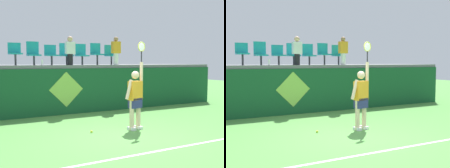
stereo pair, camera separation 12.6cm
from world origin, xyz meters
TOP-DOWN VIEW (x-y plane):
  - ground_plane at (0.00, 0.00)m, footprint 40.00×40.00m
  - court_back_wall at (0.00, 3.74)m, footprint 13.49×0.20m
  - spectator_platform at (0.00, 5.22)m, footprint 13.49×3.06m
  - court_baseline_stripe at (0.00, -1.34)m, footprint 12.14×0.08m
  - tennis_player at (0.66, 0.55)m, footprint 0.74×0.33m
  - tennis_ball at (-0.59, 0.77)m, footprint 0.07×0.07m
  - water_bottle at (-1.09, 3.81)m, footprint 0.07×0.07m
  - stadium_chair_0 at (-1.89, 4.33)m, footprint 0.44×0.42m
  - stadium_chair_1 at (-1.25, 4.35)m, footprint 0.44×0.42m
  - stadium_chair_2 at (-0.60, 4.34)m, footprint 0.44×0.42m
  - stadium_chair_3 at (-0.02, 4.34)m, footprint 0.44×0.42m
  - stadium_chair_4 at (0.61, 4.34)m, footprint 0.44×0.42m
  - stadium_chair_5 at (1.26, 4.34)m, footprint 0.44×0.42m
  - stadium_chair_6 at (1.90, 4.34)m, footprint 0.44×0.42m
  - spectator_0 at (1.90, 3.88)m, footprint 0.34×0.20m
  - spectator_1 at (-0.02, 3.89)m, footprint 0.34×0.20m
  - wall_signage_mount at (-0.27, 3.63)m, footprint 1.27×0.01m

SIDE VIEW (x-z plane):
  - ground_plane at x=0.00m, z-range 0.00..0.00m
  - wall_signage_mount at x=-0.27m, z-range -0.77..0.78m
  - court_baseline_stripe at x=0.00m, z-range 0.00..0.01m
  - tennis_ball at x=-0.59m, z-range 0.00..0.07m
  - court_back_wall at x=0.00m, z-range 0.00..1.66m
  - tennis_player at x=0.66m, z-range -0.31..2.15m
  - spectator_platform at x=0.00m, z-range 1.66..1.78m
  - water_bottle at x=-1.09m, z-range 1.78..1.98m
  - stadium_chair_2 at x=-0.60m, z-range 1.82..2.57m
  - stadium_chair_4 at x=0.61m, z-range 1.81..2.63m
  - stadium_chair_3 at x=-0.02m, z-range 1.81..2.64m
  - stadium_chair_6 at x=1.90m, z-range 1.82..2.63m
  - stadium_chair_1 at x=-1.25m, z-range 1.80..2.66m
  - stadium_chair_0 at x=-1.89m, z-range 1.83..2.63m
  - stadium_chair_5 at x=1.26m, z-range 1.83..2.70m
  - spectator_1 at x=-0.02m, z-range 1.80..2.85m
  - spectator_0 at x=1.90m, z-range 1.80..2.91m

